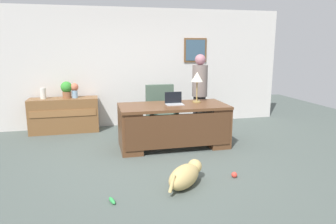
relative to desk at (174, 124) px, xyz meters
name	(u,v)px	position (x,y,z in m)	size (l,w,h in m)	color
ground_plane	(162,161)	(-0.37, -0.69, -0.43)	(12.00, 12.00, 0.00)	#4C5651
back_wall	(138,68)	(-0.36, 1.91, 0.92)	(7.00, 0.16, 2.70)	silver
desk	(174,124)	(0.00, 0.00, 0.00)	(1.97, 0.94, 0.79)	brown
credenza	(64,115)	(-2.06, 1.56, -0.06)	(1.44, 0.50, 0.74)	brown
armchair	(161,112)	(-0.03, 0.95, 0.04)	(0.60, 0.59, 1.03)	#475B4C
person_standing	(200,93)	(0.77, 0.78, 0.44)	(0.32, 0.32, 1.68)	#262323
dog_lying	(185,175)	(-0.27, -1.68, -0.28)	(0.65, 0.65, 0.30)	tan
laptop	(174,101)	(0.02, 0.07, 0.41)	(0.32, 0.22, 0.22)	#B2B5BA
desk_lamp	(197,79)	(0.50, 0.19, 0.81)	(0.22, 0.22, 0.58)	#9E8447
vase_with_flowers	(75,89)	(-1.81, 1.56, 0.50)	(0.17, 0.17, 0.32)	#85ACCC
vase_empty	(43,93)	(-2.46, 1.56, 0.43)	(0.12, 0.12, 0.24)	silver
potted_plant	(67,89)	(-1.98, 1.56, 0.51)	(0.24, 0.24, 0.36)	brown
dog_toy_ball	(234,175)	(0.49, -1.57, -0.39)	(0.08, 0.08, 0.08)	#E53F33
dog_toy_bone	(112,201)	(-1.25, -1.90, -0.41)	(0.18, 0.05, 0.05)	green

